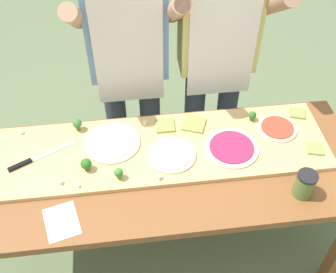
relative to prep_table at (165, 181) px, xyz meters
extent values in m
plane|color=#60704C|center=(0.00, 0.00, -0.68)|extent=(8.00, 8.00, 0.00)
cube|color=brown|center=(-0.86, 0.29, -0.31)|extent=(0.07, 0.07, 0.74)
cube|color=brown|center=(0.86, 0.29, -0.31)|extent=(0.07, 0.07, 0.74)
cube|color=brown|center=(0.00, 0.00, 0.09)|extent=(1.85, 0.71, 0.04)
cube|color=tan|center=(-0.01, 0.10, 0.12)|extent=(1.60, 0.44, 0.02)
cube|color=#B7BABF|center=(-0.51, 0.14, 0.13)|extent=(0.20, 0.12, 0.00)
cube|color=black|center=(-0.65, 0.07, 0.14)|extent=(0.11, 0.07, 0.02)
cylinder|color=beige|center=(0.33, 0.05, 0.13)|extent=(0.26, 0.26, 0.01)
cylinder|color=#9E234C|center=(0.33, 0.05, 0.14)|extent=(0.21, 0.21, 0.01)
cylinder|color=beige|center=(0.04, 0.05, 0.13)|extent=(0.22, 0.22, 0.01)
cylinder|color=beige|center=(0.04, 0.05, 0.14)|extent=(0.18, 0.18, 0.01)
cylinder|color=beige|center=(-0.23, 0.16, 0.13)|extent=(0.27, 0.27, 0.01)
cylinder|color=silver|center=(-0.23, 0.16, 0.14)|extent=(0.22, 0.22, 0.01)
cylinder|color=beige|center=(0.58, 0.15, 0.13)|extent=(0.19, 0.19, 0.01)
cylinder|color=#BC3D28|center=(0.58, 0.15, 0.14)|extent=(0.16, 0.16, 0.01)
cube|color=#899E4C|center=(0.72, 0.25, 0.13)|extent=(0.10, 0.10, 0.01)
cube|color=#899E4C|center=(0.17, 0.23, 0.13)|extent=(0.14, 0.14, 0.01)
cube|color=#899E4C|center=(0.72, 0.00, 0.13)|extent=(0.09, 0.09, 0.01)
cube|color=#899E4C|center=(0.03, 0.24, 0.13)|extent=(0.09, 0.09, 0.01)
cylinder|color=#487A23|center=(-0.21, -0.06, 0.14)|extent=(0.02, 0.02, 0.02)
sphere|color=#427F33|center=(-0.21, -0.06, 0.17)|extent=(0.04, 0.04, 0.04)
cylinder|color=#3F7220|center=(-0.40, 0.27, 0.14)|extent=(0.02, 0.02, 0.03)
sphere|color=#38752D|center=(-0.40, 0.27, 0.17)|extent=(0.05, 0.05, 0.05)
cylinder|color=#366618|center=(0.47, 0.23, 0.14)|extent=(0.02, 0.02, 0.02)
sphere|color=#2D6623|center=(0.47, 0.23, 0.16)|extent=(0.04, 0.04, 0.04)
cylinder|color=#366618|center=(-0.35, 0.01, 0.14)|extent=(0.02, 0.02, 0.02)
sphere|color=#2D6623|center=(-0.35, 0.01, 0.17)|extent=(0.05, 0.05, 0.05)
cube|color=white|center=(-0.39, -0.08, 0.13)|extent=(0.02, 0.02, 0.01)
cube|color=silver|center=(-0.47, -0.06, 0.14)|extent=(0.02, 0.02, 0.02)
cube|color=silver|center=(-0.07, 0.27, 0.14)|extent=(0.02, 0.02, 0.02)
cube|color=white|center=(-0.67, 0.28, 0.14)|extent=(0.02, 0.02, 0.02)
cube|color=white|center=(-0.03, -0.08, 0.14)|extent=(0.03, 0.03, 0.02)
cylinder|color=#517033|center=(0.58, -0.22, 0.16)|extent=(0.09, 0.09, 0.11)
cylinder|color=black|center=(0.58, -0.22, 0.23)|extent=(0.09, 0.09, 0.01)
cube|color=white|center=(-0.46, -0.24, 0.11)|extent=(0.17, 0.20, 0.00)
cylinder|color=#333847|center=(-0.22, 0.59, -0.23)|extent=(0.12, 0.12, 0.90)
cylinder|color=#333847|center=(-0.02, 0.59, -0.23)|extent=(0.12, 0.12, 0.90)
cube|color=#6689B2|center=(-0.12, 0.59, 0.50)|extent=(0.40, 0.20, 0.55)
cube|color=silver|center=(-0.12, 0.49, 0.41)|extent=(0.34, 0.01, 0.60)
cylinder|color=tan|center=(-0.35, 0.49, 0.62)|extent=(0.08, 0.39, 0.31)
cylinder|color=tan|center=(0.11, 0.49, 0.62)|extent=(0.08, 0.39, 0.31)
cylinder|color=#333847|center=(0.25, 0.59, -0.23)|extent=(0.12, 0.12, 0.90)
cylinder|color=#333847|center=(0.45, 0.59, -0.23)|extent=(0.12, 0.12, 0.90)
cube|color=#D1C670|center=(0.35, 0.59, 0.50)|extent=(0.40, 0.20, 0.55)
cube|color=white|center=(0.35, 0.49, 0.41)|extent=(0.34, 0.01, 0.60)
cylinder|color=#997056|center=(0.12, 0.49, 0.62)|extent=(0.08, 0.39, 0.31)
cylinder|color=#997056|center=(0.58, 0.49, 0.62)|extent=(0.08, 0.39, 0.31)
camera|label=1|loc=(-0.14, -1.22, 1.59)|focal=44.53mm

